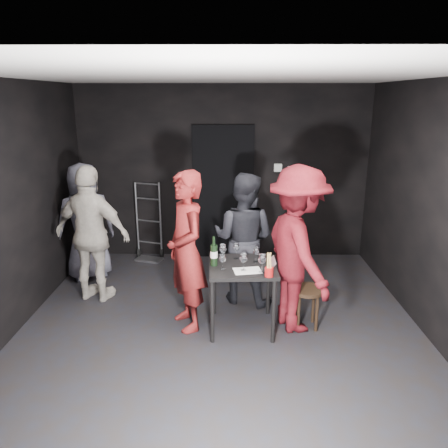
{
  "coord_description": "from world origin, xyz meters",
  "views": [
    {
      "loc": [
        0.1,
        -4.29,
        2.51
      ],
      "look_at": [
        0.04,
        0.25,
        1.18
      ],
      "focal_mm": 35.0,
      "sensor_mm": 36.0,
      "label": 1
    }
  ],
  "objects_px": {
    "hand_truck": "(150,245)",
    "breadstick_cup": "(269,265)",
    "tasting_table": "(242,273)",
    "bystander_grey": "(85,216)",
    "man_maroon": "(299,232)",
    "wine_bottle": "(214,254)",
    "stool": "(307,296)",
    "server_red": "(186,237)",
    "woman_black": "(244,233)",
    "bystander_cream": "(91,224)"
  },
  "relations": [
    {
      "from": "man_maroon",
      "to": "bystander_grey",
      "type": "relative_size",
      "value": 1.23
    },
    {
      "from": "hand_truck",
      "to": "bystander_cream",
      "type": "xyz_separation_m",
      "value": [
        -0.42,
        -1.45,
        0.77
      ]
    },
    {
      "from": "tasting_table",
      "to": "bystander_grey",
      "type": "height_order",
      "value": "bystander_grey"
    },
    {
      "from": "tasting_table",
      "to": "server_red",
      "type": "xyz_separation_m",
      "value": [
        -0.61,
        0.04,
        0.4
      ]
    },
    {
      "from": "stool",
      "to": "breadstick_cup",
      "type": "xyz_separation_m",
      "value": [
        -0.46,
        -0.33,
        0.49
      ]
    },
    {
      "from": "tasting_table",
      "to": "bystander_grey",
      "type": "distance_m",
      "value": 2.59
    },
    {
      "from": "tasting_table",
      "to": "woman_black",
      "type": "relative_size",
      "value": 0.42
    },
    {
      "from": "server_red",
      "to": "man_maroon",
      "type": "relative_size",
      "value": 0.94
    },
    {
      "from": "tasting_table",
      "to": "man_maroon",
      "type": "height_order",
      "value": "man_maroon"
    },
    {
      "from": "server_red",
      "to": "wine_bottle",
      "type": "distance_m",
      "value": 0.35
    },
    {
      "from": "man_maroon",
      "to": "breadstick_cup",
      "type": "bearing_deg",
      "value": 117.86
    },
    {
      "from": "hand_truck",
      "to": "breadstick_cup",
      "type": "bearing_deg",
      "value": -37.11
    },
    {
      "from": "tasting_table",
      "to": "server_red",
      "type": "bearing_deg",
      "value": 176.54
    },
    {
      "from": "server_red",
      "to": "wine_bottle",
      "type": "bearing_deg",
      "value": 56.4
    },
    {
      "from": "man_maroon",
      "to": "wine_bottle",
      "type": "relative_size",
      "value": 6.88
    },
    {
      "from": "stool",
      "to": "bystander_grey",
      "type": "relative_size",
      "value": 0.26
    },
    {
      "from": "tasting_table",
      "to": "bystander_grey",
      "type": "relative_size",
      "value": 0.41
    },
    {
      "from": "bystander_cream",
      "to": "tasting_table",
      "type": "bearing_deg",
      "value": 175.44
    },
    {
      "from": "woman_black",
      "to": "bystander_grey",
      "type": "relative_size",
      "value": 0.99
    },
    {
      "from": "man_maroon",
      "to": "hand_truck",
      "type": "bearing_deg",
      "value": 26.25
    },
    {
      "from": "stool",
      "to": "server_red",
      "type": "distance_m",
      "value": 1.49
    },
    {
      "from": "bystander_grey",
      "to": "wine_bottle",
      "type": "bearing_deg",
      "value": 112.9
    },
    {
      "from": "hand_truck",
      "to": "breadstick_cup",
      "type": "distance_m",
      "value": 3.06
    },
    {
      "from": "woman_black",
      "to": "breadstick_cup",
      "type": "relative_size",
      "value": 6.68
    },
    {
      "from": "man_maroon",
      "to": "wine_bottle",
      "type": "distance_m",
      "value": 0.94
    },
    {
      "from": "hand_truck",
      "to": "tasting_table",
      "type": "xyz_separation_m",
      "value": [
        1.42,
        -2.16,
        0.43
      ]
    },
    {
      "from": "wine_bottle",
      "to": "breadstick_cup",
      "type": "height_order",
      "value": "wine_bottle"
    },
    {
      "from": "stool",
      "to": "server_red",
      "type": "xyz_separation_m",
      "value": [
        -1.33,
        0.02,
        0.67
      ]
    },
    {
      "from": "woman_black",
      "to": "wine_bottle",
      "type": "distance_m",
      "value": 0.78
    },
    {
      "from": "server_red",
      "to": "bystander_grey",
      "type": "bearing_deg",
      "value": -156.85
    },
    {
      "from": "tasting_table",
      "to": "wine_bottle",
      "type": "relative_size",
      "value": 2.3
    },
    {
      "from": "hand_truck",
      "to": "man_maroon",
      "type": "distance_m",
      "value": 3.07
    },
    {
      "from": "server_red",
      "to": "bystander_grey",
      "type": "height_order",
      "value": "server_red"
    },
    {
      "from": "wine_bottle",
      "to": "breadstick_cup",
      "type": "distance_m",
      "value": 0.64
    },
    {
      "from": "stool",
      "to": "wine_bottle",
      "type": "xyz_separation_m",
      "value": [
        -1.03,
        -0.03,
        0.49
      ]
    },
    {
      "from": "hand_truck",
      "to": "server_red",
      "type": "relative_size",
      "value": 0.59
    },
    {
      "from": "server_red",
      "to": "bystander_grey",
      "type": "relative_size",
      "value": 1.16
    },
    {
      "from": "bystander_cream",
      "to": "wine_bottle",
      "type": "xyz_separation_m",
      "value": [
        1.53,
        -0.72,
        -0.12
      ]
    },
    {
      "from": "bystander_cream",
      "to": "bystander_grey",
      "type": "height_order",
      "value": "bystander_cream"
    },
    {
      "from": "bystander_cream",
      "to": "hand_truck",
      "type": "bearing_deg",
      "value": -89.82
    },
    {
      "from": "stool",
      "to": "tasting_table",
      "type": "bearing_deg",
      "value": -178.59
    },
    {
      "from": "tasting_table",
      "to": "wine_bottle",
      "type": "bearing_deg",
      "value": -178.38
    },
    {
      "from": "server_red",
      "to": "bystander_grey",
      "type": "xyz_separation_m",
      "value": [
        -1.54,
        1.38,
        -0.14
      ]
    },
    {
      "from": "bystander_cream",
      "to": "wine_bottle",
      "type": "relative_size",
      "value": 6.09
    },
    {
      "from": "man_maroon",
      "to": "tasting_table",
      "type": "bearing_deg",
      "value": 75.55
    },
    {
      "from": "man_maroon",
      "to": "bystander_cream",
      "type": "xyz_separation_m",
      "value": [
        -2.44,
        0.68,
        -0.13
      ]
    },
    {
      "from": "stool",
      "to": "server_red",
      "type": "relative_size",
      "value": 0.22
    },
    {
      "from": "stool",
      "to": "wine_bottle",
      "type": "bearing_deg",
      "value": -178.53
    },
    {
      "from": "server_red",
      "to": "bystander_cream",
      "type": "bearing_deg",
      "value": -143.56
    },
    {
      "from": "stool",
      "to": "bystander_cream",
      "type": "distance_m",
      "value": 2.73
    }
  ]
}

